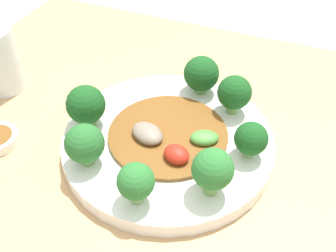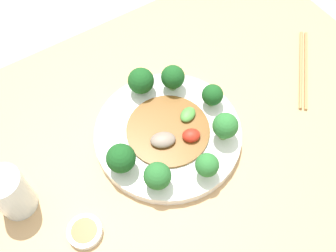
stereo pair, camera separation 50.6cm
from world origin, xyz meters
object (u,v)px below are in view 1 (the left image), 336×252
Objects in this scene: broccoli_north at (201,74)px; broccoli_south at (136,182)px; broccoli_northeast at (234,93)px; broccoli_west at (86,105)px; broccoli_east at (251,139)px; plate at (168,142)px; stirfry_center at (168,136)px; broccoli_southwest at (85,144)px; broccoli_southeast at (213,170)px.

broccoli_south is at bearing -89.95° from broccoli_north.
broccoli_west is at bearing -149.96° from broccoli_northeast.
broccoli_south is at bearing -130.14° from broccoli_east.
plate is at bearing -94.06° from broccoli_north.
broccoli_northeast is at bearing 30.04° from broccoli_west.
stirfry_center is at bearing -63.00° from plate.
broccoli_west is at bearing 119.83° from broccoli_southwest.
plate is 0.13m from broccoli_southwest.
broccoli_west is (-0.04, 0.07, 0.00)m from broccoli_southwest.
broccoli_northeast and broccoli_north have the same top height.
stirfry_center is (0.13, 0.02, -0.03)m from broccoli_west.
broccoli_north reaches higher than broccoli_east.
plate is at bearing 47.48° from broccoli_southwest.
broccoli_southwest reaches higher than broccoli_east.
broccoli_west reaches higher than broccoli_south.
broccoli_west is (-0.13, -0.14, 0.00)m from broccoli_north.
broccoli_east is 0.86× the size of broccoli_north.
broccoli_east is at bearing 25.82° from broccoli_southwest.
broccoli_north reaches higher than stirfry_center.
broccoli_northeast is at bearing 95.95° from broccoli_southeast.
broccoli_southeast is 1.08× the size of broccoli_northeast.
broccoli_east is (0.11, 0.13, -0.00)m from broccoli_south.
broccoli_east reaches higher than plate.
broccoli_southeast is 0.17m from broccoli_southwest.
broccoli_south is 0.17m from broccoli_west.
broccoli_northeast is (-0.05, 0.08, 0.01)m from broccoli_east.
broccoli_north reaches higher than plate.
broccoli_west reaches higher than broccoli_southwest.
stirfry_center is at bearing 6.81° from broccoli_west.
broccoli_south is 0.10m from broccoli_southeast.
broccoli_west is 0.13m from stirfry_center.
broccoli_northeast reaches higher than stirfry_center.
broccoli_north is 0.13m from stirfry_center.
broccoli_south is (0.01, -0.12, 0.05)m from plate.
stirfry_center reaches higher than plate.
broccoli_east is at bearing -60.83° from broccoli_northeast.
broccoli_southwest is 0.98× the size of broccoli_northeast.
broccoli_east is 0.24m from broccoli_west.
broccoli_north is (-0.06, 0.03, -0.00)m from broccoli_northeast.
broccoli_southeast is 1.03× the size of broccoli_west.
broccoli_northeast is (0.07, 0.09, 0.05)m from plate.
broccoli_south is at bearing -87.21° from stirfry_center.
broccoli_east is 0.10m from broccoli_northeast.
plate is 0.02m from stirfry_center.
broccoli_north is 0.96× the size of broccoli_west.
broccoli_east is at bearing 6.77° from broccoli_west.
broccoli_south is 0.17m from broccoli_east.
broccoli_south is at bearing -106.48° from broccoli_northeast.
broccoli_east is at bearing 49.86° from broccoli_south.
broccoli_north reaches higher than broccoli_southwest.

